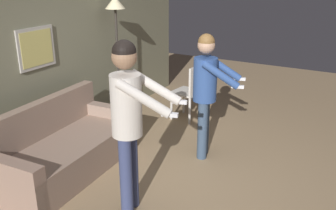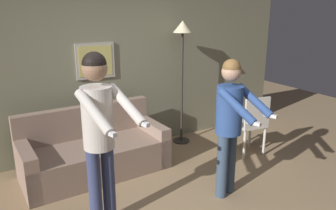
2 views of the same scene
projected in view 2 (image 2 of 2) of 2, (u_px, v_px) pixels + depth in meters
back_wall_assembly at (111, 68)px, 4.95m from camera, size 6.40×0.09×2.60m
couch at (94, 153)px, 4.46m from camera, size 1.94×0.95×0.87m
torchiere_lamp at (182, 45)px, 5.11m from camera, size 0.30×0.30×1.99m
person_standing_left at (99, 125)px, 3.12m from camera, size 0.54×0.73×1.79m
person_standing_right at (230, 117)px, 3.71m from camera, size 0.54×0.68×1.64m
dining_chair_distant at (252, 122)px, 4.92m from camera, size 0.47×0.47×0.93m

